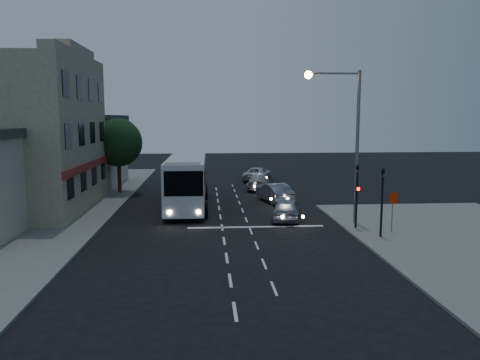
{
  "coord_description": "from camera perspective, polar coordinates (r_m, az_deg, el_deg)",
  "views": [
    {
      "loc": [
        -0.92,
        -24.76,
        6.38
      ],
      "look_at": [
        1.39,
        6.5,
        2.2
      ],
      "focal_mm": 35.0,
      "sensor_mm": 36.0,
      "label": 1
    }
  ],
  "objects": [
    {
      "name": "tour_bus",
      "position": [
        34.08,
        -6.42,
        0.21
      ],
      "size": [
        2.9,
        12.25,
        3.75
      ],
      "rotation": [
        0.0,
        0.0,
        -0.01
      ],
      "color": "silver",
      "rests_on": "ground"
    },
    {
      "name": "street_tree",
      "position": [
        40.49,
        -14.64,
        4.69
      ],
      "size": [
        4.0,
        4.0,
        6.2
      ],
      "color": "black",
      "rests_on": "sidewalk_far"
    },
    {
      "name": "ground",
      "position": [
        25.58,
        -2.04,
        -6.85
      ],
      "size": [
        120.0,
        120.0,
        0.0
      ],
      "primitive_type": "plane",
      "color": "black"
    },
    {
      "name": "traffic_signal_main",
      "position": [
        27.21,
        14.08,
        -1.0
      ],
      "size": [
        0.25,
        0.35,
        4.1
      ],
      "color": "black",
      "rests_on": "sidewalk_near"
    },
    {
      "name": "car_sedan_c",
      "position": [
        47.73,
        2.12,
        0.74
      ],
      "size": [
        3.56,
        5.4,
        1.38
      ],
      "primitive_type": "imported",
      "rotation": [
        0.0,
        0.0,
        2.86
      ],
      "color": "silver",
      "rests_on": "ground"
    },
    {
      "name": "car_sedan_a",
      "position": [
        35.69,
        4.23,
        -1.54
      ],
      "size": [
        2.5,
        4.66,
        1.46
      ],
      "primitive_type": "imported",
      "rotation": [
        0.0,
        0.0,
        3.37
      ],
      "color": "gray",
      "rests_on": "ground"
    },
    {
      "name": "road_markings",
      "position": [
        28.86,
        0.27,
        -5.16
      ],
      "size": [
        8.0,
        30.55,
        0.01
      ],
      "color": "silver",
      "rests_on": "ground"
    },
    {
      "name": "car_sedan_b",
      "position": [
        41.8,
        2.24,
        -0.27
      ],
      "size": [
        2.62,
        4.82,
        1.33
      ],
      "primitive_type": "imported",
      "rotation": [
        0.0,
        0.0,
        2.97
      ],
      "color": "#A8A7AB",
      "rests_on": "ground"
    },
    {
      "name": "traffic_signal_side",
      "position": [
        25.61,
        16.95,
        -1.63
      ],
      "size": [
        0.18,
        0.15,
        4.1
      ],
      "color": "black",
      "rests_on": "sidewalk_near"
    },
    {
      "name": "streetlight",
      "position": [
        28.2,
        12.89,
        6.09
      ],
      "size": [
        3.32,
        0.44,
        9.0
      ],
      "color": "slate",
      "rests_on": "sidewalk_near"
    },
    {
      "name": "regulatory_sign",
      "position": [
        26.99,
        18.13,
        -2.99
      ],
      "size": [
        0.45,
        0.12,
        2.2
      ],
      "color": "slate",
      "rests_on": "sidewalk_near"
    },
    {
      "name": "main_building",
      "position": [
        35.28,
        -26.01,
        4.85
      ],
      "size": [
        10.12,
        12.0,
        11.0
      ],
      "color": "#B2A98D",
      "rests_on": "sidewalk_far"
    },
    {
      "name": "sidewalk_far",
      "position": [
        35.48,
        -24.09,
        -3.34
      ],
      "size": [
        12.0,
        50.0,
        0.12
      ],
      "primitive_type": "cube",
      "color": "slate",
      "rests_on": "ground"
    },
    {
      "name": "car_suv",
      "position": [
        29.55,
        5.68,
        -3.52
      ],
      "size": [
        2.54,
        4.39,
        1.41
      ],
      "primitive_type": "imported",
      "rotation": [
        0.0,
        0.0,
        2.92
      ],
      "color": "#999BAD",
      "rests_on": "ground"
    },
    {
      "name": "low_building_north",
      "position": [
        46.59,
        -19.92,
        3.46
      ],
      "size": [
        9.4,
        9.4,
        6.5
      ],
      "color": "#BBB095",
      "rests_on": "sidewalk_far"
    }
  ]
}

